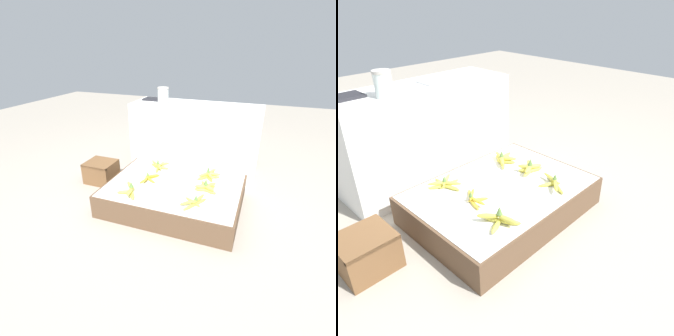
# 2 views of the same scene
# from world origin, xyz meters

# --- Properties ---
(ground_plane) EXTENTS (10.00, 10.00, 0.00)m
(ground_plane) POSITION_xyz_m (0.00, 0.00, 0.00)
(ground_plane) COLOR #A89E8E
(display_platform) EXTENTS (1.19, 0.87, 0.21)m
(display_platform) POSITION_xyz_m (0.00, 0.00, 0.11)
(display_platform) COLOR brown
(display_platform) RESTS_ON ground_plane
(back_vendor_table) EXTENTS (1.39, 0.48, 0.77)m
(back_vendor_table) POSITION_xyz_m (-0.03, 0.80, 0.39)
(back_vendor_table) COLOR white
(back_vendor_table) RESTS_ON ground_plane
(wooden_crate) EXTENTS (0.30, 0.28, 0.23)m
(wooden_crate) POSITION_xyz_m (-0.89, 0.17, 0.11)
(wooden_crate) COLOR brown
(wooden_crate) RESTS_ON ground_plane
(banana_bunch_front_left) EXTENTS (0.20, 0.23, 0.11)m
(banana_bunch_front_left) POSITION_xyz_m (-0.30, -0.27, 0.25)
(banana_bunch_front_left) COLOR gold
(banana_bunch_front_left) RESTS_ON display_platform
(banana_bunch_front_midleft) EXTENTS (0.18, 0.25, 0.09)m
(banana_bunch_front_midleft) POSITION_xyz_m (0.25, -0.25, 0.24)
(banana_bunch_front_midleft) COLOR gold
(banana_bunch_front_midleft) RESTS_ON display_platform
(banana_bunch_middle_left) EXTENTS (0.15, 0.24, 0.08)m
(banana_bunch_middle_left) POSITION_xyz_m (-0.24, 0.00, 0.24)
(banana_bunch_middle_left) COLOR gold
(banana_bunch_middle_left) RESTS_ON display_platform
(banana_bunch_middle_midleft) EXTENTS (0.20, 0.15, 0.11)m
(banana_bunch_middle_midleft) POSITION_xyz_m (0.29, -0.00, 0.25)
(banana_bunch_middle_midleft) COLOR #DBCC4C
(banana_bunch_middle_midleft) RESTS_ON display_platform
(banana_bunch_back_left) EXTENTS (0.22, 0.25, 0.09)m
(banana_bunch_back_left) POSITION_xyz_m (-0.26, 0.27, 0.24)
(banana_bunch_back_left) COLOR gold
(banana_bunch_back_left) RESTS_ON display_platform
(banana_bunch_back_midleft) EXTENTS (0.21, 0.22, 0.10)m
(banana_bunch_back_midleft) POSITION_xyz_m (0.26, 0.24, 0.24)
(banana_bunch_back_midleft) COLOR #DBCC4C
(banana_bunch_back_midleft) RESTS_ON display_platform
(glass_jar) EXTENTS (0.12, 0.12, 0.18)m
(glass_jar) POSITION_xyz_m (-0.37, 0.69, 0.86)
(glass_jar) COLOR silver
(glass_jar) RESTS_ON back_vendor_table
(foam_tray_white) EXTENTS (0.29, 0.19, 0.02)m
(foam_tray_white) POSITION_xyz_m (0.13, 0.79, 0.78)
(foam_tray_white) COLOR white
(foam_tray_white) RESTS_ON back_vendor_table
(foam_tray_dark) EXTENTS (0.22, 0.17, 0.02)m
(foam_tray_dark) POSITION_xyz_m (-0.56, 0.86, 0.78)
(foam_tray_dark) COLOR #232328
(foam_tray_dark) RESTS_ON back_vendor_table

